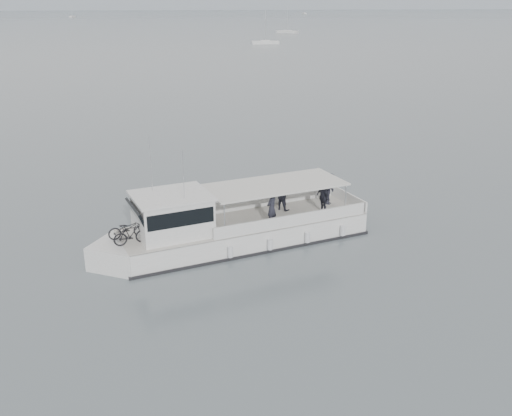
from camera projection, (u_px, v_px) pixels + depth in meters
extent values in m
plane|color=slate|center=(162.00, 228.00, 27.00)|extent=(1400.00, 1400.00, 0.00)
cube|color=white|center=(245.00, 234.00, 25.23)|extent=(11.27, 5.71, 1.18)
cube|color=white|center=(122.00, 256.00, 23.09)|extent=(2.84, 2.84, 1.18)
cube|color=beige|center=(245.00, 221.00, 25.03)|extent=(11.27, 5.71, 0.05)
cube|color=black|center=(245.00, 241.00, 25.36)|extent=(11.47, 5.87, 0.16)
cube|color=white|center=(265.00, 201.00, 26.77)|extent=(7.02, 2.03, 0.54)
cube|color=white|center=(293.00, 221.00, 24.39)|extent=(7.02, 2.03, 0.54)
cube|color=white|center=(349.00, 199.00, 27.06)|extent=(0.86, 2.82, 0.54)
cube|color=white|center=(172.00, 215.00, 23.46)|extent=(3.45, 3.14, 1.63)
cube|color=black|center=(138.00, 217.00, 22.86)|extent=(1.10, 2.32, 1.05)
cube|color=black|center=(172.00, 209.00, 23.37)|extent=(3.29, 3.12, 0.64)
cube|color=white|center=(171.00, 196.00, 23.16)|extent=(3.68, 3.36, 0.09)
cube|color=silver|center=(275.00, 185.00, 25.08)|extent=(6.67, 4.27, 0.07)
cylinder|color=silver|center=(225.00, 220.00, 23.12)|extent=(0.07, 0.07, 1.50)
cylinder|color=silver|center=(203.00, 201.00, 25.28)|extent=(0.07, 0.07, 1.50)
cylinder|color=silver|center=(345.00, 200.00, 25.41)|extent=(0.07, 0.07, 1.50)
cylinder|color=silver|center=(316.00, 184.00, 27.57)|extent=(0.07, 0.07, 1.50)
cylinder|color=silver|center=(151.00, 164.00, 23.23)|extent=(0.03, 0.03, 2.36)
cylinder|color=silver|center=(183.00, 175.00, 22.42)|extent=(0.03, 0.03, 2.00)
cylinder|color=silver|center=(230.00, 252.00, 23.32)|extent=(0.27, 0.27, 0.45)
cylinder|color=silver|center=(270.00, 244.00, 24.04)|extent=(0.27, 0.27, 0.45)
cylinder|color=silver|center=(307.00, 237.00, 24.75)|extent=(0.27, 0.27, 0.45)
cylinder|color=silver|center=(343.00, 231.00, 25.47)|extent=(0.27, 0.27, 0.45)
imported|color=black|center=(127.00, 228.00, 23.20)|extent=(1.64, 0.94, 0.82)
imported|color=black|center=(131.00, 234.00, 22.57)|extent=(1.49, 0.77, 0.86)
imported|color=#242530|center=(272.00, 208.00, 24.43)|extent=(0.65, 0.65, 1.52)
imported|color=#242530|center=(282.00, 194.00, 26.17)|extent=(0.93, 0.93, 1.52)
imported|color=#242530|center=(323.00, 197.00, 25.73)|extent=(0.67, 0.97, 1.52)
imported|color=#242530|center=(329.00, 189.00, 26.86)|extent=(1.02, 1.13, 1.52)
cube|color=white|center=(287.00, 32.00, 177.20)|extent=(6.67, 5.85, 0.75)
cube|color=white|center=(287.00, 31.00, 177.09)|extent=(3.03, 2.95, 0.45)
cylinder|color=silver|center=(287.00, 18.00, 175.81)|extent=(0.08, 0.08, 7.44)
cube|color=white|center=(72.00, 17.00, 323.03)|extent=(3.08, 5.56, 0.75)
cube|color=white|center=(72.00, 16.00, 322.92)|extent=(1.93, 2.19, 0.45)
cylinder|color=silver|center=(72.00, 11.00, 321.92)|extent=(0.08, 0.08, 5.82)
cube|color=white|center=(304.00, 14.00, 388.84)|extent=(2.39, 4.94, 0.75)
cube|color=white|center=(304.00, 13.00, 388.73)|extent=(1.62, 1.88, 0.45)
cube|color=white|center=(265.00, 43.00, 135.01)|extent=(6.53, 2.55, 0.75)
cube|color=white|center=(265.00, 41.00, 134.89)|extent=(2.37, 1.96, 0.45)
cylinder|color=silver|center=(265.00, 26.00, 133.69)|extent=(0.08, 0.08, 7.02)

